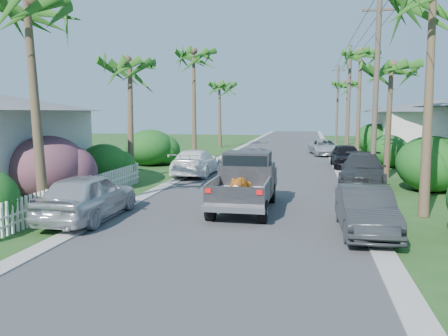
% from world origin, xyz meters
% --- Properties ---
extents(ground, '(120.00, 120.00, 0.00)m').
position_xyz_m(ground, '(0.00, 0.00, 0.00)').
color(ground, '#224B1C').
rests_on(ground, ground).
extents(road, '(8.00, 100.00, 0.02)m').
position_xyz_m(road, '(0.00, 25.00, 0.01)').
color(road, '#38383A').
rests_on(road, ground).
extents(curb_left, '(0.60, 100.00, 0.06)m').
position_xyz_m(curb_left, '(-4.30, 25.00, 0.03)').
color(curb_left, '#A5A39E').
rests_on(curb_left, ground).
extents(curb_right, '(0.60, 100.00, 0.06)m').
position_xyz_m(curb_right, '(4.30, 25.00, 0.03)').
color(curb_right, '#A5A39E').
rests_on(curb_right, ground).
extents(pickup_truck, '(1.98, 5.12, 2.06)m').
position_xyz_m(pickup_truck, '(0.18, 6.12, 1.01)').
color(pickup_truck, black).
rests_on(pickup_truck, ground).
extents(parked_car_rn, '(1.53, 4.11, 1.34)m').
position_xyz_m(parked_car_rn, '(4.08, 3.28, 0.67)').
color(parked_car_rn, '#292B2E').
rests_on(parked_car_rn, ground).
extents(parked_car_rm, '(2.67, 5.35, 1.49)m').
position_xyz_m(parked_car_rm, '(5.00, 12.05, 0.75)').
color(parked_car_rm, '#2C2E31').
rests_on(parked_car_rm, ground).
extents(parked_car_rf, '(1.91, 4.47, 1.51)m').
position_xyz_m(parked_car_rf, '(4.80, 19.11, 0.75)').
color(parked_car_rf, black).
rests_on(parked_car_rf, ground).
extents(parked_car_rd, '(2.83, 5.02, 1.32)m').
position_xyz_m(parked_car_rd, '(3.78, 27.39, 0.66)').
color(parked_car_rd, silver).
rests_on(parked_car_rd, ground).
extents(parked_car_ln, '(1.89, 4.58, 1.55)m').
position_xyz_m(parked_car_ln, '(-4.64, 3.29, 0.78)').
color(parked_car_ln, silver).
rests_on(parked_car_ln, ground).
extents(parked_car_lf, '(2.05, 4.98, 1.44)m').
position_xyz_m(parked_car_lf, '(-3.78, 13.92, 0.72)').
color(parked_car_lf, white).
rests_on(parked_car_lf, ground).
extents(palm_l_a, '(4.40, 4.40, 8.20)m').
position_xyz_m(palm_l_a, '(-6.20, 3.00, 6.93)').
color(palm_l_a, brown).
rests_on(palm_l_a, ground).
extents(palm_l_b, '(4.40, 4.40, 7.40)m').
position_xyz_m(palm_l_b, '(-6.80, 12.00, 6.15)').
color(palm_l_b, brown).
rests_on(palm_l_b, ground).
extents(palm_l_c, '(4.40, 4.40, 9.20)m').
position_xyz_m(palm_l_c, '(-6.00, 22.00, 7.91)').
color(palm_l_c, brown).
rests_on(palm_l_c, ground).
extents(palm_l_d, '(4.40, 4.40, 7.70)m').
position_xyz_m(palm_l_d, '(-6.50, 34.00, 6.44)').
color(palm_l_d, brown).
rests_on(palm_l_d, ground).
extents(palm_r_b, '(4.40, 4.40, 7.20)m').
position_xyz_m(palm_r_b, '(6.60, 15.00, 5.95)').
color(palm_r_b, brown).
rests_on(palm_r_b, ground).
extents(palm_r_c, '(4.40, 4.40, 9.40)m').
position_xyz_m(palm_r_c, '(6.20, 26.00, 8.11)').
color(palm_r_c, brown).
rests_on(palm_r_c, ground).
extents(palm_r_d, '(4.40, 4.40, 8.00)m').
position_xyz_m(palm_r_d, '(6.50, 40.00, 6.74)').
color(palm_r_d, brown).
rests_on(palm_r_d, ground).
extents(shrub_l_b, '(3.00, 3.30, 2.60)m').
position_xyz_m(shrub_l_b, '(-7.80, 6.00, 1.30)').
color(shrub_l_b, '#AB1870').
rests_on(shrub_l_b, ground).
extents(shrub_l_c, '(2.40, 2.64, 2.00)m').
position_xyz_m(shrub_l_c, '(-7.40, 10.00, 1.00)').
color(shrub_l_c, '#154C1A').
rests_on(shrub_l_c, ground).
extents(shrub_l_d, '(3.20, 3.52, 2.40)m').
position_xyz_m(shrub_l_d, '(-8.00, 18.00, 1.20)').
color(shrub_l_d, '#154C1A').
rests_on(shrub_l_d, ground).
extents(shrub_r_b, '(3.00, 3.30, 2.50)m').
position_xyz_m(shrub_r_b, '(7.80, 11.00, 1.25)').
color(shrub_r_b, '#154C1A').
rests_on(shrub_r_b, ground).
extents(shrub_r_c, '(2.60, 2.86, 2.10)m').
position_xyz_m(shrub_r_c, '(7.50, 20.00, 1.05)').
color(shrub_r_c, '#154C1A').
rests_on(shrub_r_c, ground).
extents(shrub_r_d, '(3.20, 3.52, 2.60)m').
position_xyz_m(shrub_r_d, '(8.00, 30.00, 1.30)').
color(shrub_r_d, '#154C1A').
rests_on(shrub_r_d, ground).
extents(picket_fence, '(0.10, 11.00, 1.00)m').
position_xyz_m(picket_fence, '(-6.00, 5.50, 0.50)').
color(picket_fence, white).
rests_on(picket_fence, ground).
extents(house_right_far, '(9.00, 8.00, 4.60)m').
position_xyz_m(house_right_far, '(13.00, 30.00, 2.12)').
color(house_right_far, silver).
rests_on(house_right_far, ground).
extents(utility_pole_b, '(1.60, 0.26, 9.00)m').
position_xyz_m(utility_pole_b, '(5.60, 13.00, 4.60)').
color(utility_pole_b, brown).
rests_on(utility_pole_b, ground).
extents(utility_pole_c, '(1.60, 0.26, 9.00)m').
position_xyz_m(utility_pole_c, '(5.60, 28.00, 4.60)').
color(utility_pole_c, brown).
rests_on(utility_pole_c, ground).
extents(utility_pole_d, '(1.60, 0.26, 9.00)m').
position_xyz_m(utility_pole_d, '(5.60, 43.00, 4.60)').
color(utility_pole_d, brown).
rests_on(utility_pole_d, ground).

